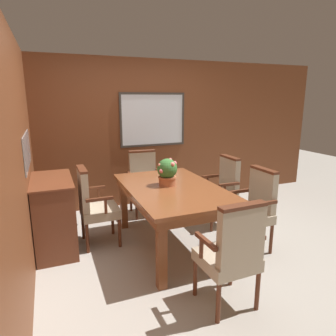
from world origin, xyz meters
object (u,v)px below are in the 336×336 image
at_px(chair_right_near, 254,206).
at_px(chair_head_near, 232,251).
at_px(chair_head_far, 144,180).
at_px(chair_left_far, 93,203).
at_px(dining_table, 173,194).
at_px(sideboard_cabinet, 54,214).
at_px(potted_plant, 167,172).
at_px(chair_right_far, 222,188).

relative_size(chair_right_near, chair_head_near, 1.00).
relative_size(chair_right_near, chair_head_far, 1.00).
height_order(chair_left_far, chair_head_far, same).
bearing_deg(chair_left_far, chair_head_far, -49.32).
xyz_separation_m(dining_table, chair_head_near, (0.03, -1.24, -0.13)).
bearing_deg(sideboard_cabinet, dining_table, -20.17).
relative_size(dining_table, chair_right_near, 1.72).
bearing_deg(potted_plant, chair_left_far, 159.65).
distance_m(chair_head_far, sideboard_cabinet, 1.56).
relative_size(dining_table, chair_right_far, 1.72).
height_order(dining_table, chair_right_near, chair_right_near).
xyz_separation_m(potted_plant, sideboard_cabinet, (-1.32, 0.40, -0.50)).
height_order(dining_table, sideboard_cabinet, sideboard_cabinet).
relative_size(chair_right_far, potted_plant, 3.01).
height_order(chair_left_far, chair_right_far, same).
height_order(chair_right_far, chair_head_near, same).
bearing_deg(potted_plant, chair_head_far, 87.16).
distance_m(dining_table, chair_left_far, 0.99).
bearing_deg(chair_head_far, potted_plant, -90.25).
relative_size(potted_plant, sideboard_cabinet, 0.35).
distance_m(chair_left_far, chair_right_far, 1.83).
height_order(chair_right_far, chair_head_far, same).
xyz_separation_m(chair_left_far, potted_plant, (0.86, -0.32, 0.39)).
xyz_separation_m(chair_right_far, chair_head_far, (-0.91, 0.85, 0.00)).
relative_size(chair_left_far, potted_plant, 3.01).
bearing_deg(dining_table, chair_right_far, 21.73).
bearing_deg(potted_plant, chair_right_far, 16.11).
distance_m(chair_left_far, potted_plant, 1.00).
distance_m(chair_right_near, potted_plant, 1.13).
height_order(chair_left_far, sideboard_cabinet, chair_left_far).
distance_m(chair_right_near, chair_head_near, 1.19).
xyz_separation_m(chair_left_far, sideboard_cabinet, (-0.46, 0.08, -0.11)).
bearing_deg(chair_head_near, dining_table, -90.41).
distance_m(potted_plant, sideboard_cabinet, 1.47).
bearing_deg(potted_plant, chair_right_near, -28.98).
relative_size(dining_table, chair_head_far, 1.72).
bearing_deg(chair_left_far, potted_plant, -111.15).
bearing_deg(chair_right_near, chair_head_far, -152.30).
distance_m(dining_table, sideboard_cabinet, 1.46).
bearing_deg(chair_right_near, dining_table, -115.31).
height_order(dining_table, chair_head_far, chair_head_far).
height_order(dining_table, chair_left_far, chair_left_far).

